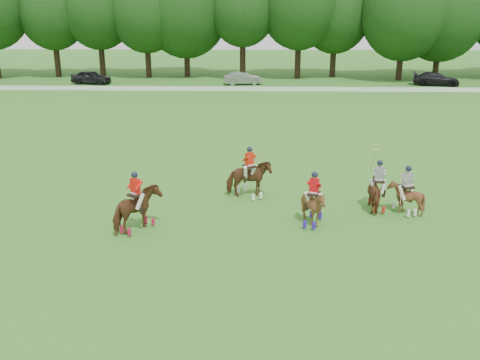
{
  "coord_description": "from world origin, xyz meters",
  "views": [
    {
      "loc": [
        1.52,
        -17.81,
        8.7
      ],
      "look_at": [
        0.89,
        4.2,
        1.4
      ],
      "focal_mm": 40.0,
      "sensor_mm": 36.0,
      "label": 1
    }
  ],
  "objects_px": {
    "car_left": "(91,77)",
    "polo_red_b": "(249,179)",
    "car_mid": "(243,78)",
    "polo_ball": "(302,215)",
    "polo_red_c": "(313,206)",
    "polo_stripe_b": "(406,197)",
    "car_right": "(436,79)",
    "polo_red_a": "(137,209)",
    "polo_stripe_a": "(378,192)"
  },
  "relations": [
    {
      "from": "car_mid",
      "to": "polo_red_a",
      "type": "bearing_deg",
      "value": 166.37
    },
    {
      "from": "polo_red_b",
      "to": "polo_ball",
      "type": "height_order",
      "value": "polo_red_b"
    },
    {
      "from": "polo_red_c",
      "to": "car_right",
      "type": "bearing_deg",
      "value": 66.16
    },
    {
      "from": "car_right",
      "to": "polo_red_b",
      "type": "height_order",
      "value": "polo_red_b"
    },
    {
      "from": "polo_red_a",
      "to": "polo_stripe_a",
      "type": "relative_size",
      "value": 0.88
    },
    {
      "from": "polo_red_a",
      "to": "polo_stripe_a",
      "type": "bearing_deg",
      "value": 14.36
    },
    {
      "from": "polo_red_a",
      "to": "polo_red_c",
      "type": "xyz_separation_m",
      "value": [
        7.09,
        0.78,
        -0.09
      ]
    },
    {
      "from": "polo_red_c",
      "to": "polo_stripe_b",
      "type": "height_order",
      "value": "polo_red_c"
    },
    {
      "from": "polo_red_b",
      "to": "car_mid",
      "type": "bearing_deg",
      "value": 91.81
    },
    {
      "from": "car_left",
      "to": "car_mid",
      "type": "relative_size",
      "value": 1.06
    },
    {
      "from": "car_left",
      "to": "polo_ball",
      "type": "xyz_separation_m",
      "value": [
        20.59,
        -38.88,
        -0.71
      ]
    },
    {
      "from": "polo_red_a",
      "to": "polo_ball",
      "type": "height_order",
      "value": "polo_red_a"
    },
    {
      "from": "car_left",
      "to": "polo_stripe_a",
      "type": "bearing_deg",
      "value": -137.27
    },
    {
      "from": "polo_red_a",
      "to": "polo_stripe_b",
      "type": "distance_m",
      "value": 11.42
    },
    {
      "from": "polo_red_b",
      "to": "polo_ball",
      "type": "relative_size",
      "value": 27.03
    },
    {
      "from": "car_left",
      "to": "car_right",
      "type": "xyz_separation_m",
      "value": [
        38.58,
        0.0,
        -0.04
      ]
    },
    {
      "from": "car_left",
      "to": "car_mid",
      "type": "bearing_deg",
      "value": -79.46
    },
    {
      "from": "polo_stripe_a",
      "to": "polo_red_a",
      "type": "bearing_deg",
      "value": -165.64
    },
    {
      "from": "car_right",
      "to": "polo_stripe_a",
      "type": "height_order",
      "value": "polo_stripe_a"
    },
    {
      "from": "car_left",
      "to": "car_right",
      "type": "height_order",
      "value": "car_left"
    },
    {
      "from": "car_mid",
      "to": "polo_red_a",
      "type": "distance_m",
      "value": 40.78
    },
    {
      "from": "car_mid",
      "to": "polo_red_b",
      "type": "bearing_deg",
      "value": 172.8
    },
    {
      "from": "polo_red_a",
      "to": "polo_stripe_b",
      "type": "relative_size",
      "value": 1.14
    },
    {
      "from": "car_mid",
      "to": "car_right",
      "type": "distance_m",
      "value": 21.43
    },
    {
      "from": "car_right",
      "to": "polo_red_a",
      "type": "xyz_separation_m",
      "value": [
        -24.71,
        -40.65,
        0.19
      ]
    },
    {
      "from": "car_left",
      "to": "polo_stripe_a",
      "type": "height_order",
      "value": "polo_stripe_a"
    },
    {
      "from": "car_left",
      "to": "polo_red_b",
      "type": "bearing_deg",
      "value": -142.87
    },
    {
      "from": "car_right",
      "to": "polo_red_c",
      "type": "relative_size",
      "value": 2.16
    },
    {
      "from": "car_mid",
      "to": "polo_red_b",
      "type": "distance_m",
      "value": 36.6
    },
    {
      "from": "car_right",
      "to": "polo_stripe_a",
      "type": "distance_m",
      "value": 40.78
    },
    {
      "from": "car_left",
      "to": "polo_ball",
      "type": "distance_m",
      "value": 44.0
    },
    {
      "from": "car_left",
      "to": "polo_red_c",
      "type": "bearing_deg",
      "value": -141.73
    },
    {
      "from": "polo_red_a",
      "to": "polo_red_c",
      "type": "distance_m",
      "value": 7.13
    },
    {
      "from": "polo_red_c",
      "to": "polo_stripe_a",
      "type": "xyz_separation_m",
      "value": [
        3.0,
        1.8,
        -0.0
      ]
    },
    {
      "from": "polo_red_b",
      "to": "polo_red_c",
      "type": "height_order",
      "value": "polo_red_b"
    },
    {
      "from": "polo_stripe_b",
      "to": "polo_red_c",
      "type": "bearing_deg",
      "value": -161.5
    },
    {
      "from": "polo_stripe_b",
      "to": "car_right",
      "type": "bearing_deg",
      "value": 70.67
    },
    {
      "from": "polo_red_c",
      "to": "polo_ball",
      "type": "distance_m",
      "value": 1.31
    },
    {
      "from": "car_mid",
      "to": "polo_stripe_b",
      "type": "xyz_separation_m",
      "value": [
        7.92,
        -38.49,
        0.07
      ]
    },
    {
      "from": "car_left",
      "to": "polo_red_c",
      "type": "xyz_separation_m",
      "value": [
        20.96,
        -39.87,
        0.06
      ]
    },
    {
      "from": "polo_red_b",
      "to": "polo_stripe_b",
      "type": "xyz_separation_m",
      "value": [
        6.77,
        -1.91,
        -0.13
      ]
    },
    {
      "from": "car_mid",
      "to": "polo_ball",
      "type": "xyz_separation_m",
      "value": [
        3.44,
        -38.88,
        -0.65
      ]
    },
    {
      "from": "polo_red_a",
      "to": "polo_stripe_b",
      "type": "bearing_deg",
      "value": 10.92
    },
    {
      "from": "car_mid",
      "to": "polo_red_c",
      "type": "height_order",
      "value": "polo_red_c"
    },
    {
      "from": "polo_stripe_a",
      "to": "polo_ball",
      "type": "height_order",
      "value": "polo_stripe_a"
    },
    {
      "from": "polo_red_c",
      "to": "polo_stripe_a",
      "type": "distance_m",
      "value": 3.5
    },
    {
      "from": "polo_red_a",
      "to": "polo_ball",
      "type": "xyz_separation_m",
      "value": [
        6.73,
        1.77,
        -0.87
      ]
    },
    {
      "from": "polo_red_b",
      "to": "polo_stripe_b",
      "type": "bearing_deg",
      "value": -15.75
    },
    {
      "from": "polo_red_a",
      "to": "polo_red_b",
      "type": "height_order",
      "value": "polo_red_a"
    },
    {
      "from": "car_right",
      "to": "polo_stripe_a",
      "type": "relative_size",
      "value": 1.76
    }
  ]
}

